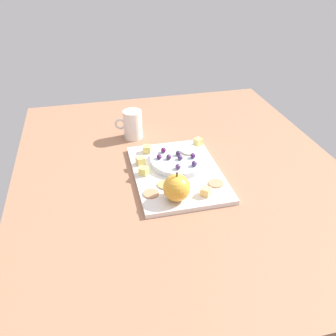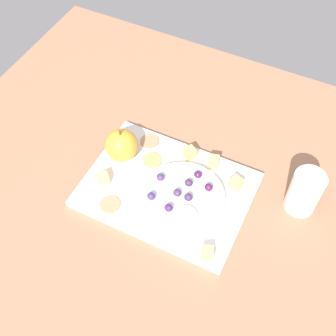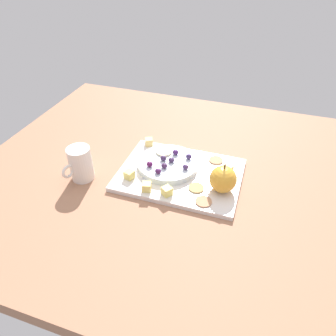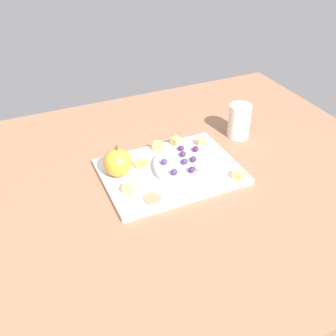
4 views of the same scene
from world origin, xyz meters
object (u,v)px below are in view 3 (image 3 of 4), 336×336
(serving_dish, at_px, (167,165))
(cracker_1, at_px, (204,201))
(cheese_cube_2, at_px, (147,187))
(grape_2, at_px, (186,167))
(apple_whole, at_px, (223,179))
(grape_6, at_px, (172,160))
(cracker_2, at_px, (216,160))
(cheese_cube_3, at_px, (228,169))
(platter, at_px, (180,175))
(grape_0, at_px, (163,159))
(cup, at_px, (80,164))
(cheese_cube_1, at_px, (167,191))
(cheese_cube_4, at_px, (129,175))
(grape_3, at_px, (176,152))
(grape_5, at_px, (189,157))
(grape_1, at_px, (150,164))
(apple_slice_0, at_px, (164,152))
(cracker_0, at_px, (196,188))
(cheese_cube_0, at_px, (149,142))
(grape_7, at_px, (164,166))
(grape_4, at_px, (158,171))

(serving_dish, xyz_separation_m, cracker_1, (-0.13, 0.11, -0.01))
(cheese_cube_2, height_order, grape_2, grape_2)
(apple_whole, relative_size, grape_6, 4.22)
(cracker_2, height_order, grape_2, grape_2)
(serving_dish, xyz_separation_m, cheese_cube_3, (-0.17, -0.03, 0.00))
(platter, height_order, cracker_1, cracker_1)
(grape_0, relative_size, cup, 0.17)
(cheese_cube_1, height_order, cheese_cube_4, same)
(grape_3, xyz_separation_m, grape_5, (-0.04, 0.01, 0.00))
(apple_whole, height_order, cracker_2, apple_whole)
(grape_0, bearing_deg, grape_1, 53.34)
(apple_slice_0, bearing_deg, cheese_cube_4, 63.95)
(grape_6, bearing_deg, cheese_cube_2, 73.98)
(grape_5, distance_m, grape_6, 0.05)
(cracker_0, bearing_deg, cracker_2, -100.29)
(grape_5, xyz_separation_m, grape_6, (0.04, 0.03, -0.00))
(apple_whole, bearing_deg, cheese_cube_0, -28.14)
(grape_0, bearing_deg, cup, 27.31)
(grape_5, relative_size, grape_7, 1.00)
(grape_2, xyz_separation_m, grape_7, (0.06, 0.01, -0.00))
(grape_0, relative_size, grape_4, 1.00)
(cheese_cube_2, height_order, cheese_cube_4, same)
(grape_0, relative_size, grape_3, 1.00)
(cheese_cube_3, bearing_deg, cracker_0, 54.89)
(cheese_cube_1, distance_m, grape_4, 0.07)
(cracker_1, distance_m, grape_5, 0.17)
(apple_slice_0, bearing_deg, grape_5, 174.44)
(grape_6, height_order, grape_7, same)
(serving_dish, relative_size, cracker_0, 4.18)
(platter, relative_size, cracker_1, 8.16)
(grape_7, bearing_deg, grape_1, 10.01)
(cheese_cube_1, height_order, grape_1, grape_1)
(cracker_1, height_order, grape_4, grape_4)
(grape_2, height_order, cup, cup)
(apple_whole, bearing_deg, grape_7, -6.34)
(cracker_0, height_order, grape_1, grape_1)
(cracker_1, bearing_deg, serving_dish, -39.33)
(platter, bearing_deg, grape_4, 40.21)
(grape_1, distance_m, grape_2, 0.10)
(cracker_0, distance_m, cracker_2, 0.14)
(platter, bearing_deg, cheese_cube_3, -160.39)
(apple_slice_0, bearing_deg, grape_1, 78.79)
(grape_1, relative_size, grape_7, 1.00)
(platter, height_order, cheese_cube_4, cheese_cube_4)
(cheese_cube_2, xyz_separation_m, cheese_cube_3, (-0.19, -0.14, 0.00))
(apple_whole, bearing_deg, grape_4, 2.92)
(cracker_1, relative_size, apple_slice_0, 0.90)
(cheese_cube_0, bearing_deg, grape_2, 144.61)
(serving_dish, xyz_separation_m, grape_1, (0.04, 0.04, 0.02))
(cheese_cube_3, bearing_deg, cheese_cube_1, 46.64)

